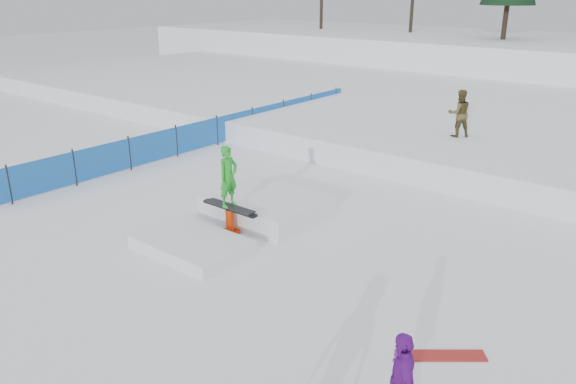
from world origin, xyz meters
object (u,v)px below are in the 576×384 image
Objects in this scene: walker_olive at (459,113)px; spectator_purple at (401,381)px; safety_fence at (217,130)px; jib_rail_feature at (247,214)px.

spectator_purple is (4.38, -12.02, -0.85)m from walker_olive.
spectator_purple is at bearing -35.11° from safety_fence.
safety_fence is 7.50m from jib_rail_feature.
safety_fence is at bearing 140.99° from jib_rail_feature.
safety_fence is 3.64× the size of jib_rail_feature.
jib_rail_feature is at bearing 34.79° from walker_olive.
jib_rail_feature is (5.83, -4.72, -0.25)m from safety_fence.
spectator_purple is 0.33× the size of jib_rail_feature.
safety_fence is at bearing -17.86° from walker_olive.
jib_rail_feature reaches higher than safety_fence.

